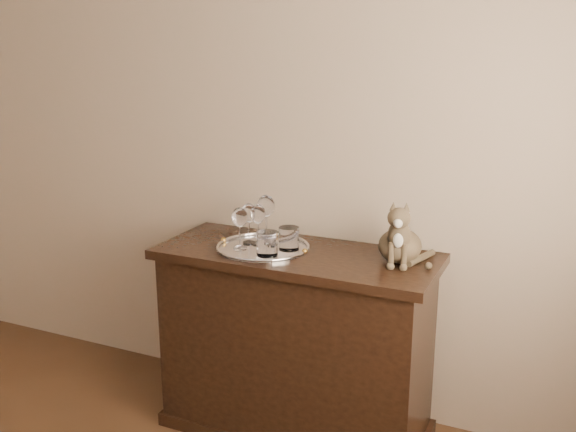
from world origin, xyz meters
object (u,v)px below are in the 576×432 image
Objects in this scene: sideboard at (296,343)px; wine_glass_b at (266,218)px; tray at (263,249)px; wine_glass_c at (240,228)px; wine_glass_d at (258,224)px; cat at (401,230)px; wine_glass_a at (249,223)px; tumbler_c at (289,238)px; tumbler_a at (267,244)px.

sideboard is 5.79× the size of wine_glass_b.
wine_glass_b is (-0.04, 0.10, 0.11)m from tray.
wine_glass_d is at bearing 64.63° from wine_glass_c.
wine_glass_b is 0.61m from cat.
wine_glass_a is 1.84× the size of tumbler_c.
tumbler_a is at bearing -62.52° from wine_glass_b.
sideboard is 0.57m from wine_glass_a.
tumbler_a reaches higher than tumbler_c.
tray is at bearing -70.93° from wine_glass_b.
wine_glass_a is at bearing 175.03° from cat.
wine_glass_b is (-0.18, 0.07, 0.54)m from sideboard.
wine_glass_a is (-0.09, 0.04, 0.09)m from tray.
cat is at bearing 7.61° from sideboard.
tumbler_c is at bearing -5.41° from wine_glass_d.
cat is at bearing 8.67° from tray.
wine_glass_d is 0.62m from cat.
wine_glass_a is 1.00× the size of wine_glass_d.
tumbler_a is at bearing -13.43° from wine_glass_c.
tray is 0.13m from tumbler_c.
tumbler_c is (0.20, 0.07, -0.04)m from wine_glass_c.
wine_glass_d is at bearing -96.29° from wine_glass_b.
sideboard is 0.48m from tumbler_c.
tumbler_a is at bearing -53.58° from tray.
wine_glass_b is 2.07× the size of tumbler_a.
wine_glass_b reaches higher than wine_glass_a.
wine_glass_c is at bearing -107.58° from wine_glass_b.
wine_glass_c is at bearing -88.86° from wine_glass_a.
wine_glass_b is at bearing 157.55° from sideboard.
wine_glass_b reaches higher than tumbler_c.
tumbler_a is at bearing -38.79° from wine_glass_a.
tumbler_c is at bearing 11.87° from tray.
tumbler_c is at bearing -3.40° from wine_glass_a.
wine_glass_a is at bearing 91.14° from wine_glass_c.
tumbler_a is at bearing -171.04° from cat.
wine_glass_d is at bearing 177.51° from sideboard.
cat is at bearing -1.58° from wine_glass_b.
wine_glass_a is 0.67× the size of cat.
tray is at bearing 29.94° from wine_glass_c.
wine_glass_a and wine_glass_d have the same top height.
wine_glass_a is 0.08m from wine_glass_c.
tumbler_c is at bearing 20.19° from wine_glass_c.
wine_glass_d is (-0.04, 0.04, 0.09)m from tray.
wine_glass_b reaches higher than wine_glass_d.
wine_glass_c is (0.00, -0.08, 0.00)m from wine_glass_a.
wine_glass_d is (-0.19, 0.01, 0.52)m from sideboard.
cat reaches higher than wine_glass_c.
tumbler_a is (0.10, -0.19, -0.05)m from wine_glass_b.
wine_glass_b is at bearing 83.71° from wine_glass_d.
tumbler_c is at bearing 178.38° from cat.
wine_glass_c is at bearing 166.57° from tumbler_a.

